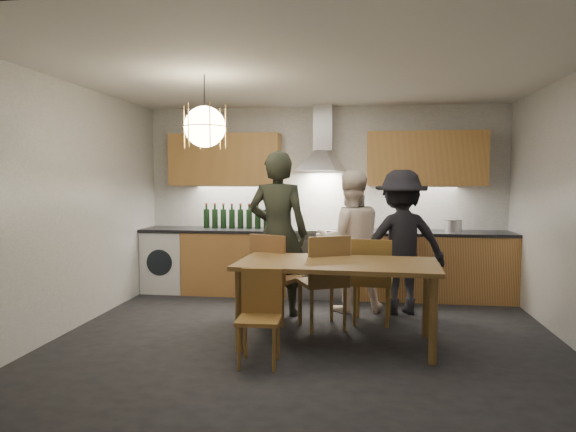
# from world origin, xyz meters

# --- Properties ---
(ground) EXTENTS (5.00, 5.00, 0.00)m
(ground) POSITION_xyz_m (0.00, 0.00, 0.00)
(ground) COLOR black
(ground) RESTS_ON ground
(room_shell) EXTENTS (5.02, 4.52, 2.61)m
(room_shell) POSITION_xyz_m (0.00, 0.00, 1.71)
(room_shell) COLOR silver
(room_shell) RESTS_ON ground
(counter_run) EXTENTS (5.00, 0.62, 0.90)m
(counter_run) POSITION_xyz_m (0.02, 1.95, 0.45)
(counter_run) COLOR tan
(counter_run) RESTS_ON ground
(range_stove) EXTENTS (0.90, 0.60, 0.92)m
(range_stove) POSITION_xyz_m (0.00, 1.94, 0.44)
(range_stove) COLOR silver
(range_stove) RESTS_ON ground
(wall_fixtures) EXTENTS (4.30, 0.54, 1.10)m
(wall_fixtures) POSITION_xyz_m (0.00, 2.07, 1.87)
(wall_fixtures) COLOR tan
(wall_fixtures) RESTS_ON ground
(pendant_lamp) EXTENTS (0.43, 0.43, 0.70)m
(pendant_lamp) POSITION_xyz_m (-1.00, -0.10, 2.10)
(pendant_lamp) COLOR black
(pendant_lamp) RESTS_ON ground
(dining_table) EXTENTS (1.95, 1.05, 0.80)m
(dining_table) POSITION_xyz_m (0.29, -0.09, 0.71)
(dining_table) COLOR brown
(dining_table) RESTS_ON ground
(chair_back_left) EXTENTS (0.59, 0.59, 0.99)m
(chair_back_left) POSITION_xyz_m (-0.44, 0.54, 0.57)
(chair_back_left) COLOR brown
(chair_back_left) RESTS_ON ground
(chair_back_mid) EXTENTS (0.60, 0.60, 1.01)m
(chair_back_mid) POSITION_xyz_m (0.15, 0.34, 0.58)
(chair_back_mid) COLOR brown
(chair_back_mid) RESTS_ON ground
(chair_back_right) EXTENTS (0.47, 0.47, 0.95)m
(chair_back_right) POSITION_xyz_m (0.64, 0.60, 0.54)
(chair_back_right) COLOR brown
(chair_back_right) RESTS_ON ground
(chair_front) EXTENTS (0.38, 0.38, 0.81)m
(chair_front) POSITION_xyz_m (-0.35, -0.67, 0.46)
(chair_front) COLOR brown
(chair_front) RESTS_ON ground
(person_left) EXTENTS (0.73, 0.51, 1.92)m
(person_left) POSITION_xyz_m (-0.44, 0.91, 0.96)
(person_left) COLOR black
(person_left) RESTS_ON ground
(person_mid) EXTENTS (0.94, 0.80, 1.69)m
(person_mid) POSITION_xyz_m (0.40, 1.20, 0.85)
(person_mid) COLOR white
(person_mid) RESTS_ON ground
(person_right) EXTENTS (1.21, 0.86, 1.70)m
(person_right) POSITION_xyz_m (0.99, 1.16, 0.85)
(person_right) COLOR black
(person_right) RESTS_ON ground
(mixing_bowl) EXTENTS (0.38, 0.38, 0.07)m
(mixing_bowl) POSITION_xyz_m (1.04, 1.91, 0.94)
(mixing_bowl) COLOR #B4B4B7
(mixing_bowl) RESTS_ON counter_run
(stock_pot) EXTENTS (0.23, 0.23, 0.15)m
(stock_pot) POSITION_xyz_m (1.72, 1.94, 0.98)
(stock_pot) COLOR silver
(stock_pot) RESTS_ON counter_run
(wine_bottles) EXTENTS (0.94, 0.08, 0.35)m
(wine_bottles) POSITION_xyz_m (-1.20, 2.00, 1.07)
(wine_bottles) COLOR black
(wine_bottles) RESTS_ON counter_run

